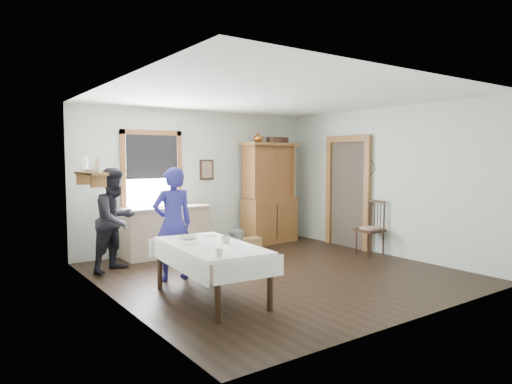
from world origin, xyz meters
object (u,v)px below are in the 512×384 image
spindle_chair (370,227)px  wicker_basket (251,243)px  woman_blue (173,228)px  pail (237,241)px  figure_dark (116,223)px  work_counter (166,231)px  china_hutch (269,193)px  dining_table (211,272)px

spindle_chair → wicker_basket: spindle_chair is taller
spindle_chair → woman_blue: bearing=173.6°
pail → wicker_basket: pail is taller
figure_dark → work_counter: bearing=-0.7°
pail → figure_dark: (-2.51, -0.36, 0.59)m
wicker_basket → figure_dark: bearing=-175.6°
work_counter → pail: bearing=-9.6°
china_hutch → pail: (-0.95, -0.21, -0.89)m
pail → wicker_basket: size_ratio=0.88×
work_counter → spindle_chair: spindle_chair is taller
figure_dark → china_hutch: bearing=-19.3°
pail → woman_blue: bearing=-145.7°
pail → wicker_basket: (0.22, -0.15, -0.05)m
china_hutch → wicker_basket: china_hutch is taller
china_hutch → wicker_basket: size_ratio=5.65×
spindle_chair → wicker_basket: (-1.49, 1.71, -0.39)m
dining_table → work_counter: bearing=77.2°
china_hutch → woman_blue: bearing=-155.2°
spindle_chair → pail: size_ratio=3.09×
dining_table → wicker_basket: dining_table is taller
woman_blue → figure_dark: (-0.51, 1.00, -0.01)m
china_hutch → spindle_chair: size_ratio=2.08×
pail → china_hutch: bearing=12.3°
work_counter → pail: work_counter is taller
china_hutch → work_counter: bearing=176.3°
china_hutch → spindle_chair: bearing=-73.0°
china_hutch → woman_blue: (-2.94, -1.57, -0.29)m
china_hutch → spindle_chair: (0.76, -2.07, -0.55)m
figure_dark → woman_blue: bearing=-91.5°
work_counter → figure_dark: bearing=-152.5°
spindle_chair → woman_blue: woman_blue is taller
work_counter → pail: (1.40, -0.23, -0.29)m
spindle_chair → pail: 2.55m
woman_blue → wicker_basket: bearing=-146.9°
work_counter → spindle_chair: (3.11, -2.09, 0.05)m
dining_table → spindle_chair: (3.73, 0.65, 0.15)m
dining_table → spindle_chair: bearing=9.9°
china_hutch → wicker_basket: 1.24m
spindle_chair → work_counter: bearing=147.4°
wicker_basket → pail: bearing=145.9°
spindle_chair → figure_dark: bearing=161.7°
work_counter → dining_table: (-0.62, -2.74, -0.10)m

